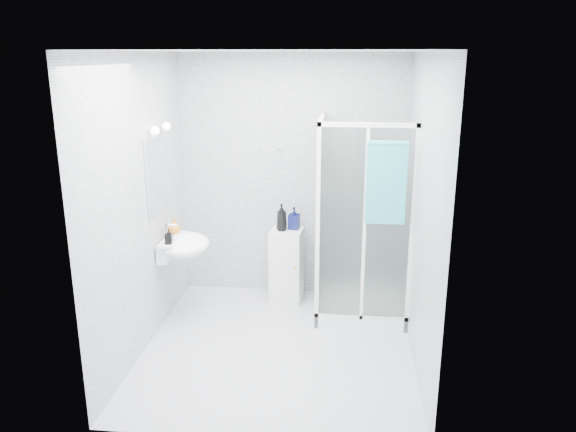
# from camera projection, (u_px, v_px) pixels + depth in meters

# --- Properties ---
(room) EXTENTS (2.40, 2.60, 2.60)m
(room) POSITION_uv_depth(u_px,v_px,m) (278.00, 210.00, 4.76)
(room) COLOR silver
(room) RESTS_ON ground
(shower_enclosure) EXTENTS (0.90, 0.95, 2.00)m
(shower_enclosure) POSITION_uv_depth(u_px,v_px,m) (353.00, 273.00, 5.66)
(shower_enclosure) COLOR white
(shower_enclosure) RESTS_ON ground
(wall_basin) EXTENTS (0.46, 0.56, 0.35)m
(wall_basin) POSITION_uv_depth(u_px,v_px,m) (183.00, 245.00, 5.43)
(wall_basin) COLOR white
(wall_basin) RESTS_ON ground
(mirror) EXTENTS (0.02, 0.60, 0.70)m
(mirror) POSITION_uv_depth(u_px,v_px,m) (158.00, 173.00, 5.25)
(mirror) COLOR white
(mirror) RESTS_ON room
(vanity_lights) EXTENTS (0.10, 0.40, 0.08)m
(vanity_lights) POSITION_uv_depth(u_px,v_px,m) (160.00, 128.00, 5.13)
(vanity_lights) COLOR silver
(vanity_lights) RESTS_ON room
(wall_hooks) EXTENTS (0.23, 0.06, 0.03)m
(wall_hooks) POSITION_uv_depth(u_px,v_px,m) (269.00, 148.00, 5.89)
(wall_hooks) COLOR silver
(wall_hooks) RESTS_ON room
(storage_cabinet) EXTENTS (0.36, 0.37, 0.79)m
(storage_cabinet) POSITION_uv_depth(u_px,v_px,m) (287.00, 265.00, 6.01)
(storage_cabinet) COLOR white
(storage_cabinet) RESTS_ON ground
(hand_towel) EXTENTS (0.35, 0.05, 0.75)m
(hand_towel) POSITION_uv_depth(u_px,v_px,m) (386.00, 181.00, 4.96)
(hand_towel) COLOR teal
(hand_towel) RESTS_ON shower_enclosure
(shampoo_bottle_a) EXTENTS (0.13, 0.13, 0.29)m
(shampoo_bottle_a) POSITION_uv_depth(u_px,v_px,m) (282.00, 217.00, 5.85)
(shampoo_bottle_a) COLOR black
(shampoo_bottle_a) RESTS_ON storage_cabinet
(shampoo_bottle_b) EXTENTS (0.13, 0.13, 0.24)m
(shampoo_bottle_b) POSITION_uv_depth(u_px,v_px,m) (294.00, 218.00, 5.90)
(shampoo_bottle_b) COLOR #0B1043
(shampoo_bottle_b) RESTS_ON storage_cabinet
(soap_dispenser_orange) EXTENTS (0.16, 0.16, 0.16)m
(soap_dispenser_orange) POSITION_uv_depth(u_px,v_px,m) (174.00, 226.00, 5.54)
(soap_dispenser_orange) COLOR orange
(soap_dispenser_orange) RESTS_ON wall_basin
(soap_dispenser_black) EXTENTS (0.07, 0.07, 0.15)m
(soap_dispenser_black) POSITION_uv_depth(u_px,v_px,m) (169.00, 236.00, 5.24)
(soap_dispenser_black) COLOR black
(soap_dispenser_black) RESTS_ON wall_basin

